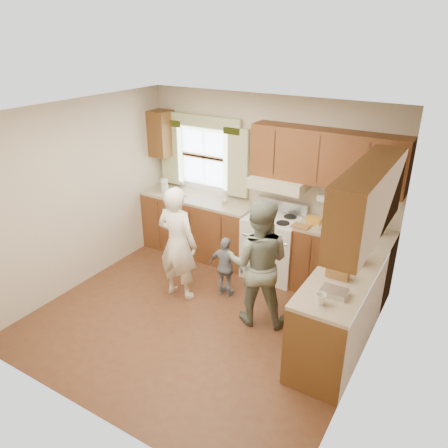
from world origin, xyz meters
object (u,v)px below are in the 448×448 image
Objects in this scene: woman_left at (177,244)px; child at (226,267)px; woman_right at (258,263)px; stove at (273,245)px.

child is (0.54, 0.32, -0.35)m from woman_left.
woman_right reaches higher than woman_left.
woman_left is at bearing -15.77° from woman_right.
woman_right reaches higher than stove.
child is at bearing -109.74° from stove.
woman_right reaches higher than child.
child is at bearing -42.26° from woman_right.
woman_right is at bearing -74.45° from stove.
stove is 0.88m from child.
stove is 1.26× the size of child.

